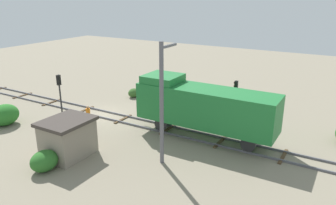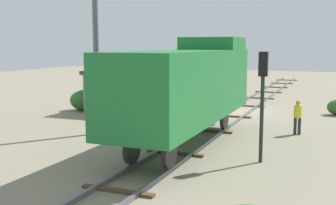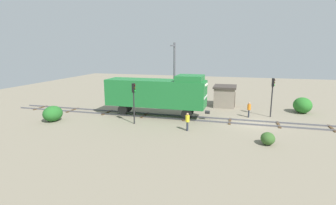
% 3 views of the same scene
% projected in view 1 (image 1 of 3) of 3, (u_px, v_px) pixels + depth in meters
% --- Properties ---
extents(ground_plane, '(90.00, 90.00, 0.00)m').
position_uv_depth(ground_plane, '(103.00, 115.00, 31.24)').
color(ground_plane, gray).
extents(railway_track, '(2.40, 57.19, 0.16)m').
position_uv_depth(railway_track, '(103.00, 114.00, 31.22)').
color(railway_track, '#595960').
rests_on(railway_track, ground).
extents(locomotive, '(2.90, 11.60, 4.60)m').
position_uv_depth(locomotive, '(203.00, 105.00, 25.36)').
color(locomotive, '#1E7233').
rests_on(locomotive, railway_track).
extents(traffic_signal_near, '(0.32, 0.34, 4.35)m').
position_uv_depth(traffic_signal_near, '(60.00, 90.00, 28.59)').
color(traffic_signal_near, '#262628').
rests_on(traffic_signal_near, ground).
extents(traffic_signal_mid, '(0.32, 0.34, 4.15)m').
position_uv_depth(traffic_signal_mid, '(235.00, 95.00, 27.44)').
color(traffic_signal_mid, '#262628').
rests_on(traffic_signal_mid, ground).
extents(worker_near_track, '(0.38, 0.38, 1.70)m').
position_uv_depth(worker_near_track, '(88.00, 113.00, 28.74)').
color(worker_near_track, '#262B38').
rests_on(worker_near_track, ground).
extents(worker_by_signal, '(0.38, 0.38, 1.70)m').
position_uv_depth(worker_by_signal, '(180.00, 103.00, 31.41)').
color(worker_by_signal, '#262B38').
rests_on(worker_by_signal, ground).
extents(catenary_mast, '(1.94, 0.28, 8.27)m').
position_uv_depth(catenary_mast, '(162.00, 102.00, 21.16)').
color(catenary_mast, '#595960').
rests_on(catenary_mast, ground).
extents(relay_hut, '(3.50, 2.90, 2.74)m').
position_uv_depth(relay_hut, '(68.00, 138.00, 23.02)').
color(relay_hut, gray).
rests_on(relay_hut, ground).
extents(bush_near, '(1.90, 1.56, 1.38)m').
position_uv_depth(bush_near, '(44.00, 161.00, 21.26)').
color(bush_near, '#2C6826').
rests_on(bush_near, ground).
extents(bush_mid, '(1.36, 1.11, 0.99)m').
position_uv_depth(bush_mid, '(134.00, 93.00, 36.40)').
color(bush_mid, '#335B26').
rests_on(bush_mid, ground).
extents(bush_back, '(2.54, 2.08, 1.85)m').
position_uv_depth(bush_back, '(4.00, 115.00, 28.61)').
color(bush_back, '#287026').
rests_on(bush_back, ground).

